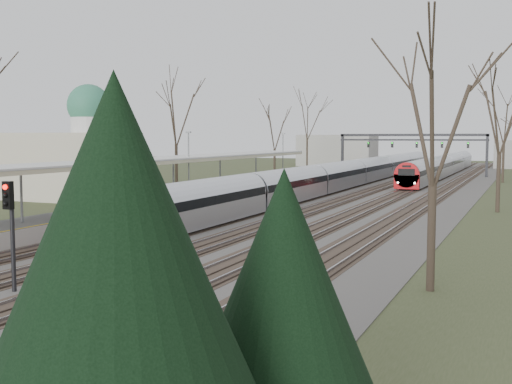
# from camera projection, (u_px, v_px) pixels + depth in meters

# --- Properties ---
(track_bed) EXTENTS (24.00, 160.00, 0.22)m
(track_bed) POSITION_uv_depth(u_px,v_px,m) (360.00, 192.00, 65.01)
(track_bed) COLOR #474442
(track_bed) RESTS_ON ground
(platform) EXTENTS (3.50, 69.00, 1.00)m
(platform) POSITION_uv_depth(u_px,v_px,m) (196.00, 200.00, 52.64)
(platform) COLOR #9E9B93
(platform) RESTS_ON ground
(canopy) EXTENTS (4.10, 50.00, 3.11)m
(canopy) POSITION_uv_depth(u_px,v_px,m) (166.00, 160.00, 48.21)
(canopy) COLOR slate
(canopy) RESTS_ON platform
(dome_building) EXTENTS (10.00, 8.00, 10.30)m
(dome_building) POSITION_uv_depth(u_px,v_px,m) (75.00, 158.00, 57.82)
(dome_building) COLOR beige
(dome_building) RESTS_ON ground
(signal_gantry) EXTENTS (21.00, 0.59, 6.08)m
(signal_gantry) POSITION_uv_depth(u_px,v_px,m) (412.00, 142.00, 92.01)
(signal_gantry) COLOR black
(signal_gantry) RESTS_ON ground
(evergreen_clump) EXTENTS (5.90, 7.10, 6.50)m
(evergreen_clump) POSITION_uv_depth(u_px,v_px,m) (179.00, 313.00, 8.72)
(evergreen_clump) COLOR #2D231C
(evergreen_clump) RESTS_ON ground
(tree_west_far) EXTENTS (5.50, 5.50, 11.33)m
(tree_west_far) POSITION_uv_depth(u_px,v_px,m) (176.00, 113.00, 64.73)
(tree_west_far) COLOR #2D231C
(tree_west_far) RESTS_ON ground
(tree_east_near) EXTENTS (4.50, 4.50, 9.27)m
(tree_east_near) POSITION_uv_depth(u_px,v_px,m) (434.00, 112.00, 22.83)
(tree_east_near) COLOR #2D231C
(tree_east_near) RESTS_ON ground
(tree_east_far) EXTENTS (5.00, 5.00, 10.30)m
(tree_east_far) POSITION_uv_depth(u_px,v_px,m) (500.00, 115.00, 47.07)
(tree_east_far) COLOR #2D231C
(tree_east_far) RESTS_ON ground
(train_near) EXTENTS (2.62, 90.21, 3.05)m
(train_near) POSITION_uv_depth(u_px,v_px,m) (355.00, 173.00, 73.84)
(train_near) COLOR #AEB1B9
(train_near) RESTS_ON ground
(train_far) EXTENTS (2.62, 60.21, 3.05)m
(train_far) POSITION_uv_depth(u_px,v_px,m) (444.00, 166.00, 92.80)
(train_far) COLOR #AEB1B9
(train_far) RESTS_ON ground
(signal_post) EXTENTS (0.35, 0.45, 4.10)m
(signal_post) POSITION_uv_depth(u_px,v_px,m) (11.00, 219.00, 22.84)
(signal_post) COLOR black
(signal_post) RESTS_ON ground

